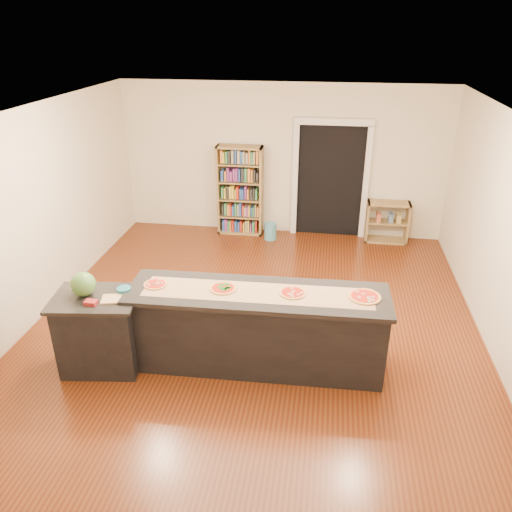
# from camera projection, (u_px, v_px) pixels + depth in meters

# --- Properties ---
(room) EXTENTS (6.00, 7.00, 2.80)m
(room) POSITION_uv_depth(u_px,v_px,m) (254.00, 234.00, 6.12)
(room) COLOR beige
(room) RESTS_ON ground
(doorway) EXTENTS (1.40, 0.09, 2.21)m
(doorway) POSITION_uv_depth(u_px,v_px,m) (331.00, 174.00, 9.18)
(doorway) COLOR black
(doorway) RESTS_ON room
(kitchen_island) EXTENTS (2.99, 0.81, 0.99)m
(kitchen_island) POSITION_uv_depth(u_px,v_px,m) (257.00, 328.00, 5.86)
(kitchen_island) COLOR black
(kitchen_island) RESTS_ON ground
(side_counter) EXTENTS (0.96, 0.70, 0.95)m
(side_counter) POSITION_uv_depth(u_px,v_px,m) (100.00, 332.00, 5.83)
(side_counter) COLOR black
(side_counter) RESTS_ON ground
(bookshelf) EXTENTS (0.85, 0.30, 1.70)m
(bookshelf) POSITION_uv_depth(u_px,v_px,m) (240.00, 191.00, 9.41)
(bookshelf) COLOR #977C49
(bookshelf) RESTS_ON ground
(low_shelf) EXTENTS (0.77, 0.33, 0.77)m
(low_shelf) POSITION_uv_depth(u_px,v_px,m) (387.00, 222.00, 9.23)
(low_shelf) COLOR #977C49
(low_shelf) RESTS_ON ground
(waste_bin) EXTENTS (0.23, 0.23, 0.33)m
(waste_bin) POSITION_uv_depth(u_px,v_px,m) (270.00, 231.00, 9.40)
(waste_bin) COLOR teal
(waste_bin) RESTS_ON ground
(kraft_paper) EXTENTS (2.61, 0.54, 0.00)m
(kraft_paper) POSITION_uv_depth(u_px,v_px,m) (257.00, 292.00, 5.63)
(kraft_paper) COLOR #986F4E
(kraft_paper) RESTS_ON kitchen_island
(watermelon) EXTENTS (0.28, 0.28, 0.28)m
(watermelon) POSITION_uv_depth(u_px,v_px,m) (83.00, 284.00, 5.60)
(watermelon) COLOR #144214
(watermelon) RESTS_ON side_counter
(cutting_board) EXTENTS (0.35, 0.27, 0.02)m
(cutting_board) POSITION_uv_depth(u_px,v_px,m) (116.00, 299.00, 5.56)
(cutting_board) COLOR tan
(cutting_board) RESTS_ON side_counter
(package_red) EXTENTS (0.14, 0.10, 0.05)m
(package_red) POSITION_uv_depth(u_px,v_px,m) (91.00, 303.00, 5.47)
(package_red) COLOR maroon
(package_red) RESTS_ON side_counter
(package_teal) EXTENTS (0.16, 0.16, 0.06)m
(package_teal) POSITION_uv_depth(u_px,v_px,m) (124.00, 290.00, 5.70)
(package_teal) COLOR #195966
(package_teal) RESTS_ON side_counter
(pizza_a) EXTENTS (0.29, 0.29, 0.02)m
(pizza_a) POSITION_uv_depth(u_px,v_px,m) (156.00, 284.00, 5.79)
(pizza_a) COLOR #B28344
(pizza_a) RESTS_ON kitchen_island
(pizza_b) EXTENTS (0.33, 0.33, 0.02)m
(pizza_b) POSITION_uv_depth(u_px,v_px,m) (223.00, 288.00, 5.70)
(pizza_b) COLOR #B28344
(pizza_b) RESTS_ON kitchen_island
(pizza_c) EXTENTS (0.30, 0.30, 0.02)m
(pizza_c) POSITION_uv_depth(u_px,v_px,m) (293.00, 293.00, 5.61)
(pizza_c) COLOR #B28344
(pizza_c) RESTS_ON kitchen_island
(pizza_d) EXTENTS (0.35, 0.35, 0.02)m
(pizza_d) POSITION_uv_depth(u_px,v_px,m) (364.00, 297.00, 5.53)
(pizza_d) COLOR #B28344
(pizza_d) RESTS_ON kitchen_island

